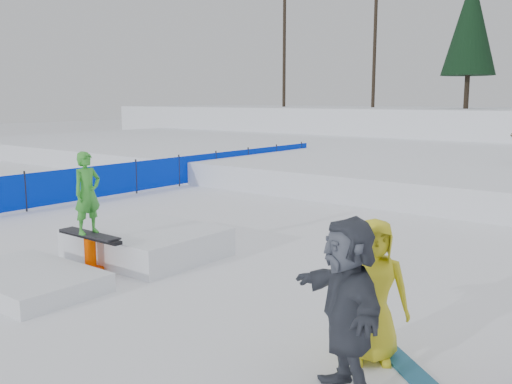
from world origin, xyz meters
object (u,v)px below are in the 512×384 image
Objects in this scene: spectator_yellow at (373,291)px; spectator_dark at (347,306)px; safety_fence at (179,171)px; jib_rail_feature at (117,248)px.

spectator_yellow is 0.90× the size of spectator_dark.
safety_fence is 9.43m from jib_rail_feature.
spectator_dark is (0.13, -0.84, 0.09)m from spectator_yellow.
safety_fence is 3.64× the size of jib_rail_feature.
jib_rail_feature is at bearing -51.14° from safety_fence.
spectator_dark is at bearing -115.45° from spectator_yellow.
jib_rail_feature reaches higher than spectator_yellow.
spectator_dark is at bearing -15.00° from jib_rail_feature.
spectator_dark reaches higher than safety_fence.
spectator_yellow is at bearing -35.13° from safety_fence.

